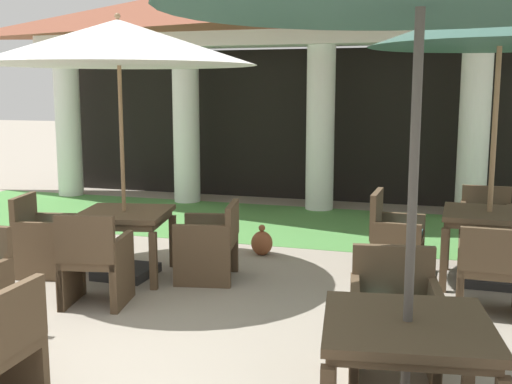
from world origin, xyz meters
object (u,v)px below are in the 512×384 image
(patio_table_near_foreground, at_px, (489,222))
(patio_chair_near_foreground_west, at_px, (394,238))
(patio_umbrella_near_foreground, at_px, (501,25))
(patio_chair_mid_left_east, at_px, (210,242))
(patio_chair_mid_left_south, at_px, (95,262))
(patio_table_mid_right, at_px, (407,339))
(patio_umbrella_mid_left, at_px, (118,45))
(patio_chair_mid_right_north, at_px, (394,316))
(patio_chair_near_foreground_south, at_px, (490,271))
(patio_chair_near_foreground_north, at_px, (485,227))
(patio_chair_mid_left_west, at_px, (42,238))
(terracotta_urn, at_px, (262,243))
(patio_table_mid_left, at_px, (124,220))

(patio_table_near_foreground, height_order, patio_chair_near_foreground_west, patio_chair_near_foreground_west)
(patio_umbrella_near_foreground, relative_size, patio_chair_mid_left_east, 3.57)
(patio_chair_mid_left_south, height_order, patio_table_mid_right, patio_chair_mid_left_south)
(patio_chair_near_foreground_west, bearing_deg, patio_table_near_foreground, 90.00)
(patio_umbrella_mid_left, distance_m, patio_chair_mid_right_north, 3.83)
(patio_table_mid_right, relative_size, patio_chair_mid_right_north, 1.17)
(patio_chair_mid_left_east, bearing_deg, patio_chair_near_foreground_south, -106.62)
(patio_chair_near_foreground_north, bearing_deg, patio_umbrella_near_foreground, 90.00)
(patio_chair_mid_left_west, bearing_deg, patio_chair_mid_right_north, 59.12)
(patio_chair_mid_left_south, height_order, patio_chair_mid_left_east, patio_chair_mid_left_south)
(patio_umbrella_mid_left, relative_size, terracotta_urn, 7.58)
(patio_umbrella_near_foreground, distance_m, terracotta_urn, 3.50)
(patio_table_mid_left, bearing_deg, patio_chair_mid_left_east, 11.45)
(patio_umbrella_near_foreground, xyz_separation_m, patio_chair_near_foreground_south, (-0.02, -0.92, -2.17))
(patio_table_mid_right, bearing_deg, patio_umbrella_near_foreground, 80.27)
(patio_chair_mid_left_east, bearing_deg, patio_umbrella_near_foreground, -87.65)
(terracotta_urn, bearing_deg, patio_table_mid_left, -131.85)
(patio_umbrella_mid_left, bearing_deg, terracotta_urn, 48.15)
(patio_chair_near_foreground_north, relative_size, patio_chair_mid_left_east, 1.05)
(patio_chair_near_foreground_north, height_order, patio_chair_mid_left_east, patio_chair_near_foreground_north)
(patio_chair_near_foreground_south, relative_size, patio_table_mid_right, 0.80)
(patio_chair_near_foreground_south, distance_m, patio_chair_mid_left_east, 2.73)
(patio_umbrella_near_foreground, bearing_deg, patio_chair_near_foreground_south, -90.99)
(patio_chair_near_foreground_west, distance_m, patio_chair_near_foreground_north, 1.30)
(patio_table_mid_left, bearing_deg, patio_chair_mid_left_west, -168.55)
(terracotta_urn, bearing_deg, patio_chair_mid_left_east, -102.36)
(patio_chair_mid_left_east, xyz_separation_m, patio_table_mid_right, (2.17, -2.62, 0.24))
(patio_umbrella_mid_left, bearing_deg, patio_umbrella_near_foreground, 13.23)
(patio_chair_mid_left_east, bearing_deg, patio_table_mid_left, 90.00)
(patio_table_mid_left, bearing_deg, terracotta_urn, 48.15)
(patio_table_mid_right, height_order, patio_chair_mid_right_north, patio_chair_mid_right_north)
(patio_chair_mid_left_south, height_order, patio_chair_mid_left_west, patio_chair_mid_left_south)
(patio_umbrella_near_foreground, bearing_deg, patio_chair_mid_right_north, -106.73)
(patio_chair_near_foreground_west, relative_size, patio_umbrella_mid_left, 0.32)
(patio_chair_near_foreground_north, distance_m, patio_chair_mid_left_east, 3.18)
(patio_chair_near_foreground_west, relative_size, patio_table_mid_left, 0.85)
(patio_chair_mid_left_south, bearing_deg, patio_umbrella_mid_left, 90.00)
(patio_umbrella_near_foreground, bearing_deg, patio_umbrella_mid_left, -166.77)
(patio_table_mid_left, bearing_deg, patio_chair_near_foreground_north, 25.95)
(patio_chair_mid_left_east, bearing_deg, patio_chair_near_foreground_west, -80.62)
(patio_table_mid_left, bearing_deg, patio_chair_near_foreground_west, 17.84)
(patio_chair_near_foreground_south, bearing_deg, patio_chair_mid_left_east, 175.82)
(terracotta_urn, bearing_deg, patio_chair_near_foreground_west, -13.78)
(patio_umbrella_near_foreground, relative_size, patio_chair_near_foreground_north, 3.40)
(patio_umbrella_near_foreground, height_order, patio_chair_mid_left_west, patio_umbrella_near_foreground)
(patio_chair_near_foreground_south, distance_m, patio_chair_near_foreground_north, 1.84)
(patio_umbrella_near_foreground, bearing_deg, patio_chair_near_foreground_west, 179.01)
(patio_chair_near_foreground_north, relative_size, patio_chair_mid_left_south, 0.96)
(patio_chair_near_foreground_south, bearing_deg, patio_chair_mid_left_west, -177.57)
(patio_chair_mid_right_north, bearing_deg, patio_chair_near_foreground_west, -93.85)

